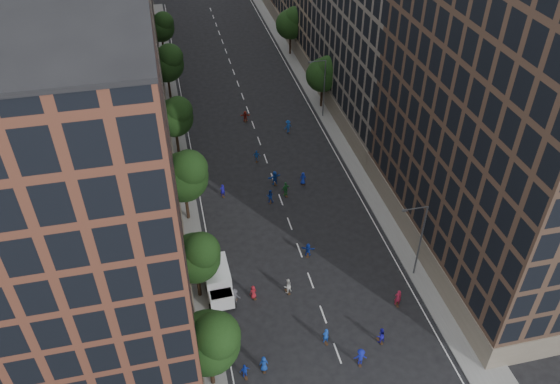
# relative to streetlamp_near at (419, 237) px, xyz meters

# --- Properties ---
(ground) EXTENTS (240.00, 240.00, 0.00)m
(ground) POSITION_rel_streetlamp_near_xyz_m (-10.37, 28.00, -5.17)
(ground) COLOR black
(ground) RESTS_ON ground
(sidewalk_left) EXTENTS (4.00, 105.00, 0.15)m
(sidewalk_left) POSITION_rel_streetlamp_near_xyz_m (-22.37, 35.50, -5.09)
(sidewalk_left) COLOR slate
(sidewalk_left) RESTS_ON ground
(sidewalk_right) EXTENTS (4.00, 105.00, 0.15)m
(sidewalk_right) POSITION_rel_streetlamp_near_xyz_m (1.63, 35.50, -5.09)
(sidewalk_right) COLOR slate
(sidewalk_right) RESTS_ON ground
(bldg_left_a) EXTENTS (14.00, 22.00, 30.00)m
(bldg_left_a) POSITION_rel_streetlamp_near_xyz_m (-29.37, -1.00, 9.83)
(bldg_left_a) COLOR brown
(bldg_left_a) RESTS_ON ground
(bldg_left_b) EXTENTS (14.00, 26.00, 34.00)m
(bldg_left_b) POSITION_rel_streetlamp_near_xyz_m (-29.37, 23.00, 11.83)
(bldg_left_b) COLOR #846F56
(bldg_left_b) RESTS_ON ground
(bldg_left_c) EXTENTS (14.00, 20.00, 28.00)m
(bldg_left_c) POSITION_rel_streetlamp_near_xyz_m (-29.37, 46.00, 8.83)
(bldg_left_c) COLOR brown
(bldg_left_c) RESTS_ON ground
(bldg_right_a) EXTENTS (14.00, 30.00, 36.00)m
(bldg_right_a) POSITION_rel_streetlamp_near_xyz_m (8.63, 3.00, 12.83)
(bldg_right_a) COLOR #473226
(bldg_right_a) RESTS_ON ground
(bldg_right_b) EXTENTS (14.00, 28.00, 33.00)m
(bldg_right_b) POSITION_rel_streetlamp_near_xyz_m (8.63, 32.00, 11.33)
(bldg_right_b) COLOR #6A6157
(bldg_right_b) RESTS_ON ground
(tree_left_0) EXTENTS (5.20, 5.20, 8.83)m
(tree_left_0) POSITION_rel_streetlamp_near_xyz_m (-21.38, -8.15, 0.79)
(tree_left_0) COLOR black
(tree_left_0) RESTS_ON ground
(tree_left_1) EXTENTS (4.80, 4.80, 8.21)m
(tree_left_1) POSITION_rel_streetlamp_near_xyz_m (-21.39, 1.86, 0.38)
(tree_left_1) COLOR black
(tree_left_1) RESTS_ON ground
(tree_left_2) EXTENTS (5.60, 5.60, 9.45)m
(tree_left_2) POSITION_rel_streetlamp_near_xyz_m (-21.36, 13.83, 1.19)
(tree_left_2) COLOR black
(tree_left_2) RESTS_ON ground
(tree_left_3) EXTENTS (5.00, 5.00, 8.58)m
(tree_left_3) POSITION_rel_streetlamp_near_xyz_m (-21.38, 27.85, 0.65)
(tree_left_3) COLOR black
(tree_left_3) RESTS_ON ground
(tree_left_4) EXTENTS (5.40, 5.40, 9.08)m
(tree_left_4) POSITION_rel_streetlamp_near_xyz_m (-21.37, 43.84, 0.93)
(tree_left_4) COLOR black
(tree_left_4) RESTS_ON ground
(tree_left_5) EXTENTS (4.80, 4.80, 8.33)m
(tree_left_5) POSITION_rel_streetlamp_near_xyz_m (-21.39, 59.86, 0.51)
(tree_left_5) COLOR black
(tree_left_5) RESTS_ON ground
(tree_right_a) EXTENTS (5.00, 5.00, 8.39)m
(tree_right_a) POSITION_rel_streetlamp_near_xyz_m (1.02, 35.85, 0.46)
(tree_right_a) COLOR black
(tree_right_a) RESTS_ON ground
(tree_right_b) EXTENTS (5.20, 5.20, 8.83)m
(tree_right_b) POSITION_rel_streetlamp_near_xyz_m (1.02, 55.85, 0.79)
(tree_right_b) COLOR black
(tree_right_b) RESTS_ON ground
(streetlamp_near) EXTENTS (2.64, 0.22, 9.06)m
(streetlamp_near) POSITION_rel_streetlamp_near_xyz_m (0.00, 0.00, 0.00)
(streetlamp_near) COLOR #595B60
(streetlamp_near) RESTS_ON ground
(streetlamp_far) EXTENTS (2.64, 0.22, 9.06)m
(streetlamp_far) POSITION_rel_streetlamp_near_xyz_m (0.00, 33.00, 0.00)
(streetlamp_far) COLOR #595B60
(streetlamp_far) RESTS_ON ground
(cargo_van) EXTENTS (2.65, 5.47, 2.88)m
(cargo_van) POSITION_rel_streetlamp_near_xyz_m (-19.67, 2.09, -3.65)
(cargo_van) COLOR white
(cargo_van) RESTS_ON ground
(skater_0) EXTENTS (0.82, 0.56, 1.63)m
(skater_0) POSITION_rel_streetlamp_near_xyz_m (-17.10, -7.67, -4.35)
(skater_0) COLOR navy
(skater_0) RESTS_ON ground
(skater_1) EXTENTS (0.71, 0.53, 1.76)m
(skater_1) POSITION_rel_streetlamp_near_xyz_m (-11.09, -6.09, -4.29)
(skater_1) COLOR #1541B1
(skater_1) RESTS_ON ground
(skater_2) EXTENTS (0.96, 0.83, 1.69)m
(skater_2) POSITION_rel_streetlamp_near_xyz_m (-6.25, -7.16, -4.32)
(skater_2) COLOR #18139B
(skater_2) RESTS_ON ground
(skater_3) EXTENTS (1.26, 0.87, 1.80)m
(skater_3) POSITION_rel_streetlamp_near_xyz_m (-8.80, -8.93, -4.27)
(skater_3) COLOR navy
(skater_3) RESTS_ON ground
(skater_4) EXTENTS (0.95, 0.53, 1.54)m
(skater_4) POSITION_rel_streetlamp_near_xyz_m (-18.81, -7.97, -4.40)
(skater_4) COLOR #1533B2
(skater_4) RESTS_ON ground
(skater_5) EXTENTS (1.53, 0.94, 1.57)m
(skater_5) POSITION_rel_streetlamp_near_xyz_m (-9.70, 5.05, -4.38)
(skater_5) COLOR navy
(skater_5) RESTS_ON ground
(skater_6) EXTENTS (0.88, 0.73, 1.53)m
(skater_6) POSITION_rel_streetlamp_near_xyz_m (-16.48, 0.55, -4.40)
(skater_6) COLOR maroon
(skater_6) RESTS_ON ground
(skater_7) EXTENTS (0.74, 0.53, 1.91)m
(skater_7) POSITION_rel_streetlamp_near_xyz_m (-3.05, -3.43, -4.21)
(skater_7) COLOR maroon
(skater_7) RESTS_ON ground
(skater_8) EXTENTS (1.02, 0.90, 1.74)m
(skater_8) POSITION_rel_streetlamp_near_xyz_m (-13.04, 0.47, -4.30)
(skater_8) COLOR silver
(skater_8) RESTS_ON ground
(skater_9) EXTENTS (1.26, 1.02, 1.71)m
(skater_9) POSITION_rel_streetlamp_near_xyz_m (-18.33, 0.37, -4.31)
(skater_9) COLOR #47474D
(skater_9) RESTS_ON ground
(skater_10) EXTENTS (1.23, 0.84, 1.94)m
(skater_10) POSITION_rel_streetlamp_near_xyz_m (-9.62, 15.61, -4.20)
(skater_10) COLOR #1F672B
(skater_10) RESTS_ON ground
(skater_11) EXTENTS (1.81, 1.00, 1.86)m
(skater_11) POSITION_rel_streetlamp_near_xyz_m (-10.40, 18.21, -4.24)
(skater_11) COLOR #133D9F
(skater_11) RESTS_ON ground
(skater_12) EXTENTS (0.85, 0.59, 1.66)m
(skater_12) POSITION_rel_streetlamp_near_xyz_m (-6.97, 17.46, -4.34)
(skater_12) COLOR #13289F
(skater_12) RESTS_ON ground
(skater_13) EXTENTS (0.70, 0.54, 1.69)m
(skater_13) POSITION_rel_streetlamp_near_xyz_m (-17.09, 17.27, -4.32)
(skater_13) COLOR #191298
(skater_13) RESTS_ON ground
(skater_14) EXTENTS (0.98, 0.86, 1.73)m
(skater_14) POSITION_rel_streetlamp_near_xyz_m (-11.73, 14.84, -4.30)
(skater_14) COLOR navy
(skater_14) RESTS_ON ground
(skater_15) EXTENTS (1.39, 1.10, 1.88)m
(skater_15) POSITION_rel_streetlamp_near_xyz_m (-5.89, 29.82, -4.23)
(skater_15) COLOR #123E97
(skater_15) RESTS_ON ground
(skater_16) EXTENTS (1.00, 0.62, 1.58)m
(skater_16) POSITION_rel_streetlamp_near_xyz_m (-11.63, 23.70, -4.38)
(skater_16) COLOR #1448A4
(skater_16) RESTS_ON ground
(skater_17) EXTENTS (1.55, 0.69, 1.62)m
(skater_17) POSITION_rel_streetlamp_near_xyz_m (-11.29, 34.25, -4.36)
(skater_17) COLOR maroon
(skater_17) RESTS_ON ground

